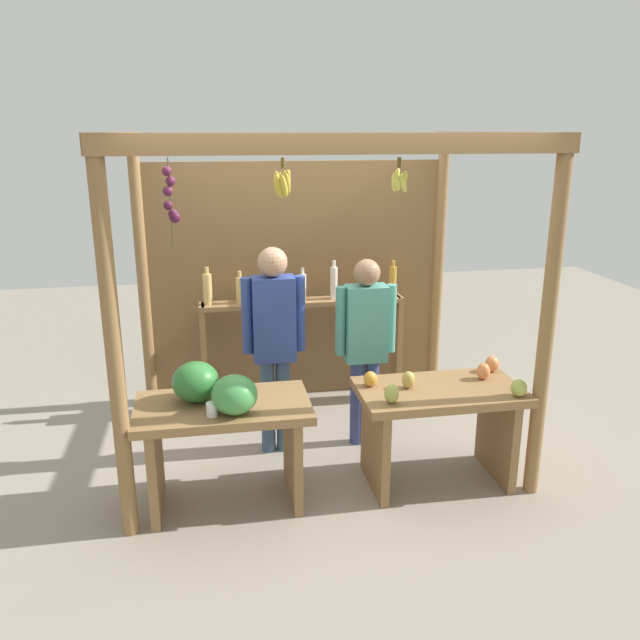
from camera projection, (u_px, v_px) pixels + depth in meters
name	position (u px, v px, depth m)	size (l,w,h in m)	color
ground_plane	(316.00, 441.00, 5.24)	(12.00, 12.00, 0.00)	gray
market_stall	(305.00, 259.00, 5.26)	(2.85, 2.12, 2.44)	olive
fruit_counter_left	(220.00, 418.00, 4.20)	(1.15, 0.69, 0.99)	olive
fruit_counter_right	(439.00, 413.00, 4.50)	(1.15, 0.64, 0.86)	olive
bottle_shelf_unit	(303.00, 321.00, 5.72)	(1.83, 0.22, 1.35)	olive
vendor_man	(274.00, 332.00, 4.82)	(0.48, 0.22, 1.63)	#3A5676
vendor_woman	(366.00, 337.00, 4.97)	(0.48, 0.21, 1.52)	#35437D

